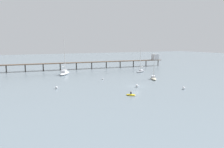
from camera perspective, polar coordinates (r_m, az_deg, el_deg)
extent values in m
plane|color=slate|center=(69.86, 6.13, -3.00)|extent=(400.00, 400.00, 0.00)
cube|color=brown|center=(113.89, -6.98, 2.89)|extent=(88.05, 9.10, 0.30)
cylinder|color=#38332D|center=(110.40, -24.90, 1.16)|extent=(0.50, 0.50, 3.07)
cylinder|color=#38332D|center=(110.26, -20.84, 1.37)|extent=(0.50, 0.50, 3.07)
cylinder|color=#38332D|center=(110.66, -16.79, 1.58)|extent=(0.50, 0.50, 3.07)
cylinder|color=#38332D|center=(111.62, -12.79, 1.77)|extent=(0.50, 0.50, 3.07)
cylinder|color=#38332D|center=(113.11, -8.88, 1.96)|extent=(0.50, 0.50, 3.07)
cylinder|color=#38332D|center=(115.11, -5.09, 2.13)|extent=(0.50, 0.50, 3.07)
cylinder|color=#38332D|center=(117.60, -1.44, 2.28)|extent=(0.50, 0.50, 3.07)
cylinder|color=#38332D|center=(120.55, 2.05, 2.42)|extent=(0.50, 0.50, 3.07)
cylinder|color=#38332D|center=(123.92, 5.36, 2.54)|extent=(0.50, 0.50, 3.07)
cylinder|color=#38332D|center=(127.68, 8.48, 2.65)|extent=(0.50, 0.50, 3.07)
cylinder|color=#38332D|center=(131.79, 11.42, 2.75)|extent=(0.50, 0.50, 3.07)
cube|color=silver|center=(130.40, 10.70, 4.22)|extent=(3.26, 3.26, 3.18)
ellipsoid|color=gray|center=(102.13, 7.12, 0.63)|extent=(6.60, 4.85, 0.53)
cube|color=silver|center=(102.53, 7.26, 0.96)|extent=(2.12, 1.91, 0.54)
cylinder|color=silver|center=(101.29, 7.09, 3.55)|extent=(0.20, 0.20, 9.96)
cylinder|color=silver|center=(102.98, 7.45, 1.84)|extent=(2.77, 1.74, 0.16)
ellipsoid|color=white|center=(95.94, -11.72, 0.18)|extent=(7.19, 9.61, 0.96)
cube|color=silver|center=(95.08, -11.87, 0.69)|extent=(3.17, 3.67, 0.98)
cylinder|color=silver|center=(95.69, -11.76, 4.66)|extent=(0.24, 0.24, 14.01)
cylinder|color=silver|center=(94.24, -12.02, 1.87)|extent=(2.14, 3.35, 0.19)
ellipsoid|color=beige|center=(82.84, 10.33, -1.11)|extent=(4.17, 6.27, 0.68)
cube|color=silver|center=(83.22, 10.28, -0.62)|extent=(1.93, 2.33, 0.61)
cylinder|color=silver|center=(81.94, 10.45, 2.04)|extent=(0.19, 0.19, 8.56)
cylinder|color=silver|center=(83.40, 10.26, 0.26)|extent=(1.15, 2.17, 0.16)
ellipsoid|color=yellow|center=(57.49, 4.74, -5.21)|extent=(2.53, 2.48, 0.35)
cylinder|color=#26262D|center=(57.39, 4.75, -4.77)|extent=(0.51, 0.51, 0.55)
sphere|color=tan|center=(57.30, 4.75, -4.38)|extent=(0.24, 0.24, 0.24)
sphere|color=silver|center=(68.01, 6.24, -2.95)|extent=(0.83, 0.83, 0.83)
sphere|color=silver|center=(80.73, -2.37, -1.27)|extent=(0.54, 0.54, 0.54)
sphere|color=silver|center=(67.11, -13.71, -3.31)|extent=(0.77, 0.77, 0.77)
sphere|color=silver|center=(67.64, 17.45, -3.36)|extent=(0.77, 0.77, 0.77)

